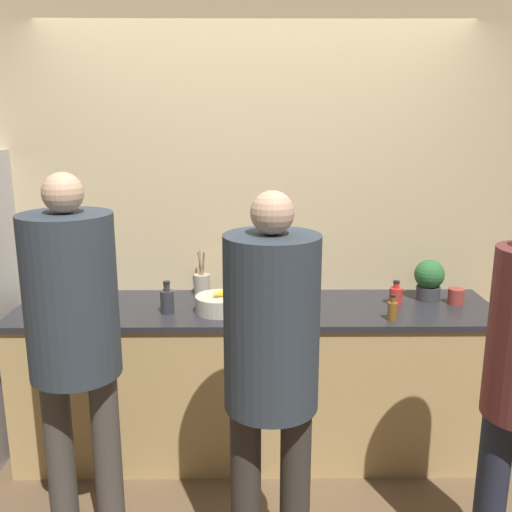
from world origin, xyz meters
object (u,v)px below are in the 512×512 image
at_px(bottle_dark, 167,300).
at_px(cup_yellow, 255,285).
at_px(cup_red, 456,296).
at_px(bottle_red, 396,295).
at_px(bottle_amber, 392,310).
at_px(person_center, 271,356).
at_px(potted_plant, 429,279).
at_px(person_left, 73,324).
at_px(fruit_bowl, 219,304).
at_px(utensil_crock, 202,283).

height_order(bottle_dark, cup_yellow, bottle_dark).
bearing_deg(cup_red, bottle_red, -178.64).
bearing_deg(bottle_amber, person_center, -131.87).
bearing_deg(potted_plant, bottle_dark, -171.61).
bearing_deg(potted_plant, bottle_amber, -130.20).
height_order(person_left, potted_plant, person_left).
xyz_separation_m(person_left, bottle_amber, (1.54, 0.49, -0.11)).
bearing_deg(person_center, fruit_bowl, 106.20).
bearing_deg(person_left, bottle_red, 24.82).
distance_m(person_center, utensil_crock, 1.27).
bearing_deg(bottle_dark, bottle_amber, -6.11).
distance_m(person_left, utensil_crock, 1.07).
xyz_separation_m(cup_red, potted_plant, (-0.14, 0.08, 0.08)).
bearing_deg(utensil_crock, bottle_amber, -23.61).
height_order(fruit_bowl, cup_red, fruit_bowl).
xyz_separation_m(person_left, potted_plant, (1.84, 0.84, -0.04)).
bearing_deg(bottle_dark, bottle_red, 5.78).
bearing_deg(cup_red, potted_plant, 148.52).
xyz_separation_m(fruit_bowl, bottle_amber, (0.93, -0.14, 0.01)).
bearing_deg(bottle_amber, cup_yellow, 145.71).
relative_size(person_left, fruit_bowl, 6.62).
bearing_deg(fruit_bowl, cup_yellow, 60.55).
bearing_deg(cup_yellow, person_center, -87.42).
bearing_deg(utensil_crock, person_left, -117.21).
xyz_separation_m(bottle_amber, cup_yellow, (-0.73, 0.50, -0.00)).
bearing_deg(person_center, bottle_amber, 48.13).
bearing_deg(utensil_crock, bottle_dark, -116.55).
bearing_deg(cup_yellow, person_left, -129.49).
height_order(person_left, bottle_red, person_left).
xyz_separation_m(person_left, cup_yellow, (0.81, 0.99, -0.12)).
xyz_separation_m(cup_red, cup_yellow, (-1.16, 0.23, 0.00)).
bearing_deg(person_center, bottle_dark, 121.79).
bearing_deg(cup_red, utensil_crock, 172.73).
height_order(utensil_crock, potted_plant, utensil_crock).
distance_m(person_left, bottle_red, 1.79).
relative_size(person_left, cup_yellow, 17.16).
bearing_deg(bottle_amber, potted_plant, 49.80).
bearing_deg(bottle_amber, bottle_dark, 173.89).
bearing_deg(utensil_crock, potted_plant, -4.49).
xyz_separation_m(bottle_red, cup_yellow, (-0.81, 0.23, -0.01)).
distance_m(cup_red, potted_plant, 0.18).
bearing_deg(person_center, utensil_crock, 107.46).
height_order(bottle_dark, bottle_amber, bottle_dark).
bearing_deg(cup_yellow, bottle_red, -16.15).
distance_m(bottle_dark, bottle_amber, 1.22).
xyz_separation_m(fruit_bowl, utensil_crock, (-0.12, 0.32, 0.02)).
distance_m(utensil_crock, cup_yellow, 0.33).
xyz_separation_m(fruit_bowl, cup_yellow, (0.20, 0.36, 0.00)).
distance_m(person_center, bottle_dark, 1.04).
bearing_deg(potted_plant, cup_red, -31.48).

